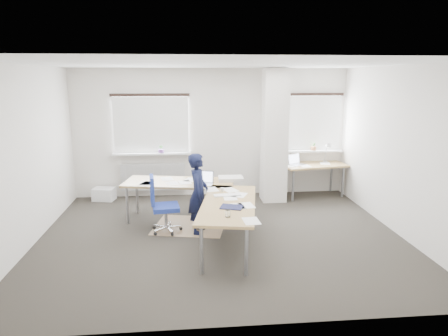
{
  "coord_description": "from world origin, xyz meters",
  "views": [
    {
      "loc": [
        -0.53,
        -6.25,
        2.59
      ],
      "look_at": [
        0.14,
        0.9,
        0.97
      ],
      "focal_mm": 32.0,
      "sensor_mm": 36.0,
      "label": 1
    }
  ],
  "objects": [
    {
      "name": "room_shell",
      "position": [
        0.18,
        0.45,
        1.75
      ],
      "size": [
        6.04,
        5.04,
        2.82
      ],
      "color": "silver",
      "rests_on": "ground"
    },
    {
      "name": "floor_mat",
      "position": [
        -0.52,
        0.52,
        0.0
      ],
      "size": [
        1.41,
        1.27,
        0.01
      ],
      "primitive_type": "cube",
      "rotation": [
        0.0,
        0.0,
        -0.21
      ],
      "color": "#8F704E",
      "rests_on": "ground"
    },
    {
      "name": "white_crate",
      "position": [
        -2.35,
        2.25,
        0.13
      ],
      "size": [
        0.5,
        0.39,
        0.27
      ],
      "primitive_type": "cube",
      "rotation": [
        0.0,
        0.0,
        -0.19
      ],
      "color": "white",
      "rests_on": "ground"
    },
    {
      "name": "task_chair",
      "position": [
        -0.95,
        0.29,
        0.28
      ],
      "size": [
        0.54,
        0.54,
        1.0
      ],
      "rotation": [
        0.0,
        0.0,
        0.13
      ],
      "color": "navy",
      "rests_on": "ground"
    },
    {
      "name": "ground",
      "position": [
        0.0,
        0.0,
        0.0
      ],
      "size": [
        6.0,
        6.0,
        0.0
      ],
      "primitive_type": "plane",
      "color": "black",
      "rests_on": "ground"
    },
    {
      "name": "desk_main",
      "position": [
        -0.26,
        0.23,
        0.69
      ],
      "size": [
        2.4,
        2.98,
        0.96
      ],
      "rotation": [
        0.0,
        0.0,
        -0.17
      ],
      "color": "olive",
      "rests_on": "ground"
    },
    {
      "name": "person",
      "position": [
        -0.36,
        0.23,
        0.69
      ],
      "size": [
        0.41,
        0.55,
        1.38
      ],
      "primitive_type": "imported",
      "rotation": [
        0.0,
        0.0,
        1.41
      ],
      "color": "black",
      "rests_on": "ground"
    },
    {
      "name": "desk_side",
      "position": [
        2.25,
        2.15,
        0.69
      ],
      "size": [
        1.5,
        0.93,
        1.22
      ],
      "rotation": [
        0.0,
        0.0,
        0.17
      ],
      "color": "olive",
      "rests_on": "ground"
    }
  ]
}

